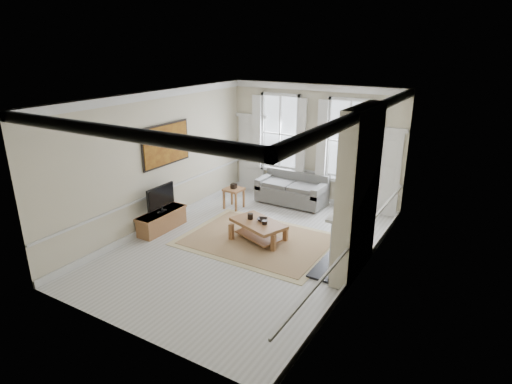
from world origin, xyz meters
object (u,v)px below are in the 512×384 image
Objects in this scene: sofa at (293,191)px; coffee_table at (258,225)px; side_table at (234,192)px; tv_stand at (162,221)px.

sofa is 2.73m from coffee_table.
sofa reaches higher than coffee_table.
side_table is 2.22m from coffee_table.
tv_stand is (-2.39, -0.70, -0.16)m from coffee_table.
coffee_table is at bearing -81.04° from sofa.
side_table reaches higher than tv_stand.
coffee_table is at bearing 16.27° from tv_stand.
sofa is at bearing 59.92° from tv_stand.
side_table is 0.43× the size of tv_stand.
tv_stand is at bearing -108.52° from side_table.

